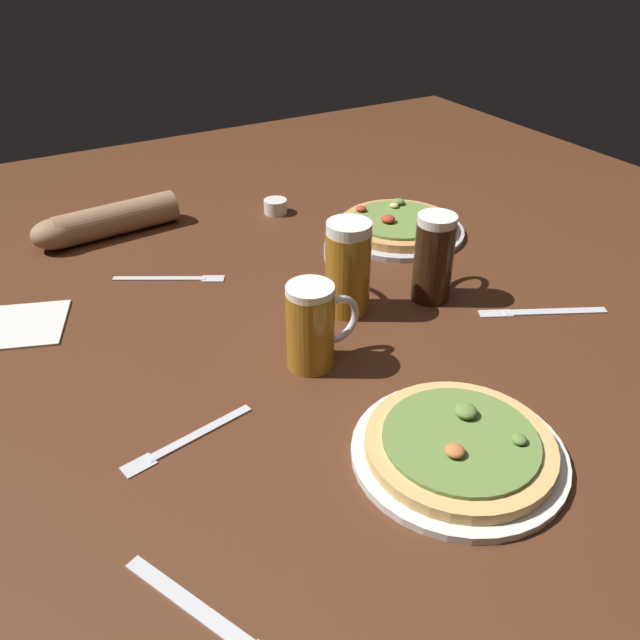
# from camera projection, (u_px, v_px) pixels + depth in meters

# --- Properties ---
(ground_plane) EXTENTS (2.40, 2.40, 0.03)m
(ground_plane) POSITION_uv_depth(u_px,v_px,m) (320.00, 337.00, 1.16)
(ground_plane) COLOR #4C2816
(pizza_plate_near) EXTENTS (0.29, 0.29, 0.05)m
(pizza_plate_near) POSITION_uv_depth(u_px,v_px,m) (459.00, 448.00, 0.88)
(pizza_plate_near) COLOR silver
(pizza_plate_near) RESTS_ON ground_plane
(pizza_plate_far) EXTENTS (0.30, 0.30, 0.05)m
(pizza_plate_far) POSITION_uv_depth(u_px,v_px,m) (398.00, 226.00, 1.48)
(pizza_plate_far) COLOR #B2B2B7
(pizza_plate_far) RESTS_ON ground_plane
(beer_mug_dark) EXTENTS (0.13, 0.08, 0.14)m
(beer_mug_dark) POSITION_uv_depth(u_px,v_px,m) (313.00, 326.00, 1.03)
(beer_mug_dark) COLOR #9E6619
(beer_mug_dark) RESTS_ON ground_plane
(beer_mug_amber) EXTENTS (0.08, 0.14, 0.17)m
(beer_mug_amber) POSITION_uv_depth(u_px,v_px,m) (347.00, 267.00, 1.16)
(beer_mug_amber) COLOR #9E6619
(beer_mug_amber) RESTS_ON ground_plane
(beer_mug_pale) EXTENTS (0.12, 0.09, 0.17)m
(beer_mug_pale) POSITION_uv_depth(u_px,v_px,m) (435.00, 257.00, 1.20)
(beer_mug_pale) COLOR black
(beer_mug_pale) RESTS_ON ground_plane
(ramekin_sauce) EXTENTS (0.06, 0.06, 0.03)m
(ramekin_sauce) POSITION_uv_depth(u_px,v_px,m) (275.00, 206.00, 1.57)
(ramekin_sauce) COLOR silver
(ramekin_sauce) RESTS_ON ground_plane
(napkin_folded) EXTENTS (0.18, 0.19, 0.01)m
(napkin_folded) POSITION_uv_depth(u_px,v_px,m) (24.00, 324.00, 1.16)
(napkin_folded) COLOR silver
(napkin_folded) RESTS_ON ground_plane
(fork_left) EXTENTS (0.20, 0.13, 0.01)m
(fork_left) POSITION_uv_depth(u_px,v_px,m) (172.00, 278.00, 1.30)
(fork_left) COLOR silver
(fork_left) RESTS_ON ground_plane
(knife_right) EXTENTS (0.12, 0.22, 0.01)m
(knife_right) POSITION_uv_depth(u_px,v_px,m) (209.00, 617.00, 0.69)
(knife_right) COLOR silver
(knife_right) RESTS_ON ground_plane
(fork_spare) EXTENTS (0.20, 0.06, 0.01)m
(fork_spare) POSITION_uv_depth(u_px,v_px,m) (186.00, 440.00, 0.91)
(fork_spare) COLOR silver
(fork_spare) RESTS_ON ground_plane
(knife_spare) EXTENTS (0.22, 0.12, 0.01)m
(knife_spare) POSITION_uv_depth(u_px,v_px,m) (542.00, 311.00, 1.20)
(knife_spare) COLOR silver
(knife_spare) RESTS_ON ground_plane
(diner_arm) EXTENTS (0.32, 0.10, 0.07)m
(diner_arm) POSITION_uv_depth(u_px,v_px,m) (100.00, 223.00, 1.45)
(diner_arm) COLOR #936B4C
(diner_arm) RESTS_ON ground_plane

